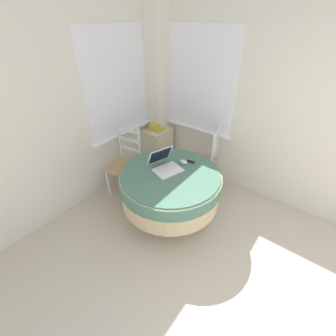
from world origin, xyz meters
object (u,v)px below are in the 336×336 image
(corner_cabinet, at_px, (158,146))
(dining_chair_near_right_window, at_px, (204,160))
(cell_phone, at_px, (191,162))
(storage_box, at_px, (155,127))
(book_on_cabinet, at_px, (158,129))
(round_dining_table, at_px, (170,185))
(computer_mouse, at_px, (184,162))
(dining_chair_near_back_window, at_px, (126,164))
(laptop, at_px, (165,165))

(corner_cabinet, bearing_deg, dining_chair_near_right_window, -94.45)
(cell_phone, bearing_deg, corner_cabinet, 60.02)
(storage_box, distance_m, book_on_cabinet, 0.06)
(round_dining_table, xyz_separation_m, cell_phone, (0.35, -0.06, 0.18))
(round_dining_table, relative_size, book_on_cabinet, 6.01)
(computer_mouse, relative_size, book_on_cabinet, 0.49)
(computer_mouse, relative_size, dining_chair_near_right_window, 0.10)
(cell_phone, distance_m, dining_chair_near_right_window, 0.61)
(computer_mouse, height_order, dining_chair_near_back_window, dining_chair_near_back_window)
(laptop, relative_size, dining_chair_near_right_window, 0.42)
(cell_phone, relative_size, book_on_cabinet, 0.65)
(dining_chair_near_right_window, distance_m, book_on_cabinet, 0.97)
(corner_cabinet, relative_size, storage_box, 4.56)
(round_dining_table, height_order, corner_cabinet, round_dining_table)
(laptop, height_order, cell_phone, laptop)
(dining_chair_near_back_window, xyz_separation_m, corner_cabinet, (0.88, 0.12, -0.13))
(laptop, relative_size, cell_phone, 3.24)
(round_dining_table, xyz_separation_m, laptop, (0.04, 0.11, 0.23))
(cell_phone, bearing_deg, dining_chair_near_right_window, 8.94)
(laptop, bearing_deg, dining_chair_near_right_window, -5.78)
(book_on_cabinet, bearing_deg, laptop, -136.10)
(laptop, relative_size, book_on_cabinet, 2.09)
(book_on_cabinet, bearing_deg, corner_cabinet, 50.27)
(round_dining_table, distance_m, laptop, 0.26)
(corner_cabinet, xyz_separation_m, storage_box, (-0.05, 0.01, 0.39))
(dining_chair_near_right_window, bearing_deg, dining_chair_near_back_window, 133.19)
(storage_box, bearing_deg, cell_phone, -117.61)
(round_dining_table, bearing_deg, book_on_cabinet, 46.11)
(laptop, height_order, dining_chair_near_back_window, dining_chair_near_back_window)
(storage_box, bearing_deg, dining_chair_near_back_window, -170.89)
(computer_mouse, distance_m, corner_cabinet, 1.29)
(round_dining_table, distance_m, cell_phone, 0.40)
(book_on_cabinet, bearing_deg, dining_chair_near_back_window, -174.05)
(dining_chair_near_back_window, bearing_deg, computer_mouse, -78.29)
(computer_mouse, bearing_deg, storage_box, 57.82)
(cell_phone, relative_size, storage_box, 0.89)
(laptop, relative_size, corner_cabinet, 0.63)
(laptop, xyz_separation_m, computer_mouse, (0.22, -0.12, -0.03))
(round_dining_table, bearing_deg, cell_phone, -9.66)
(laptop, distance_m, computer_mouse, 0.26)
(storage_box, bearing_deg, dining_chair_near_right_window, -91.40)
(computer_mouse, bearing_deg, laptop, 152.09)
(computer_mouse, distance_m, cell_phone, 0.10)
(cell_phone, xyz_separation_m, book_on_cabinet, (0.58, 1.03, -0.06))
(dining_chair_near_right_window, bearing_deg, laptop, 174.22)
(computer_mouse, distance_m, storage_box, 1.20)
(book_on_cabinet, bearing_deg, round_dining_table, -133.89)
(book_on_cabinet, bearing_deg, cell_phone, -119.62)
(laptop, xyz_separation_m, cell_phone, (0.31, -0.17, -0.05))
(computer_mouse, distance_m, dining_chair_near_back_window, 0.95)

